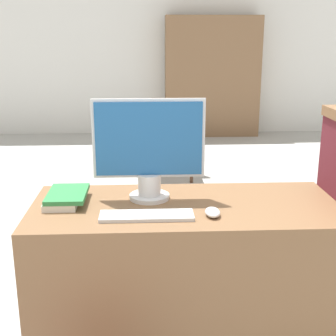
% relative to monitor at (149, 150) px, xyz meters
% --- Properties ---
extents(wall_back, '(12.00, 0.06, 2.80)m').
position_rel_monitor_xyz_m(wall_back, '(0.17, 5.15, 0.42)').
color(wall_back, white).
rests_on(wall_back, ground_plane).
extents(desk, '(1.42, 0.62, 0.74)m').
position_rel_monitor_xyz_m(desk, '(0.17, -0.09, -0.61)').
color(desk, brown).
rests_on(desk, ground_plane).
extents(monitor, '(0.52, 0.19, 0.48)m').
position_rel_monitor_xyz_m(monitor, '(0.00, 0.00, 0.00)').
color(monitor, silver).
rests_on(monitor, desk).
extents(keyboard, '(0.40, 0.12, 0.02)m').
position_rel_monitor_xyz_m(keyboard, '(-0.01, -0.24, -0.23)').
color(keyboard, silver).
rests_on(keyboard, desk).
extents(mouse, '(0.06, 0.11, 0.03)m').
position_rel_monitor_xyz_m(mouse, '(0.27, -0.24, -0.22)').
color(mouse, silver).
rests_on(mouse, desk).
extents(book_stack, '(0.18, 0.27, 0.05)m').
position_rel_monitor_xyz_m(book_stack, '(-0.39, -0.04, -0.21)').
color(book_stack, silver).
rests_on(book_stack, desk).
extents(far_chair, '(0.44, 0.44, 0.83)m').
position_rel_monitor_xyz_m(far_chair, '(0.27, 2.80, -0.52)').
color(far_chair, '#4C3323').
rests_on(far_chair, ground_plane).
extents(bookshelf_far, '(1.40, 0.32, 1.76)m').
position_rel_monitor_xyz_m(bookshelf_far, '(0.99, 4.91, -0.10)').
color(bookshelf_far, '#846042').
rests_on(bookshelf_far, ground_plane).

